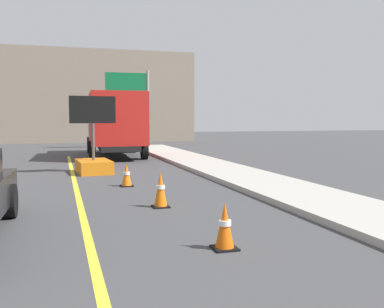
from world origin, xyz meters
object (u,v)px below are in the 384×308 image
Objects in this scene: arrow_board_trailer at (94,159)px; highway_guide_sign at (136,95)px; traffic_cone_mid_lane at (225,226)px; traffic_cone_curbside at (127,175)px; traffic_cone_far_lane at (161,190)px; box_truck at (115,122)px.

highway_guide_sign is (3.58, 12.19, 2.94)m from arrow_board_trailer.
traffic_cone_mid_lane reaches higher than traffic_cone_curbside.
traffic_cone_far_lane is at bearing -81.82° from arrow_board_trailer.
arrow_board_trailer is 3.49m from traffic_cone_curbside.
arrow_board_trailer reaches higher than traffic_cone_curbside.
traffic_cone_mid_lane is at bearing -85.44° from traffic_cone_curbside.
arrow_board_trailer reaches higher than traffic_cone_mid_lane.
highway_guide_sign is (2.04, 5.79, 1.70)m from box_truck.
highway_guide_sign reaches higher than arrow_board_trailer.
traffic_cone_far_lane is at bearing -92.67° from box_truck.
highway_guide_sign is at bearing 81.98° from traffic_cone_far_lane.
box_truck is 8.70× the size of traffic_cone_far_lane.
traffic_cone_mid_lane is at bearing -91.32° from box_truck.
traffic_cone_mid_lane is 0.89× the size of traffic_cone_far_lane.
traffic_cone_far_lane is (-0.60, -12.94, -1.34)m from box_truck.
traffic_cone_curbside is (-2.92, -15.61, -3.10)m from highway_guide_sign.
traffic_cone_far_lane is 1.19× the size of traffic_cone_curbside.
highway_guide_sign is 6.42× the size of traffic_cone_far_lane.
traffic_cone_mid_lane is (1.17, -9.78, -0.14)m from arrow_board_trailer.
traffic_cone_far_lane is at bearing -84.94° from traffic_cone_curbside.
box_truck is (1.54, 6.40, 1.24)m from arrow_board_trailer.
traffic_cone_mid_lane is at bearing -96.26° from highway_guide_sign.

